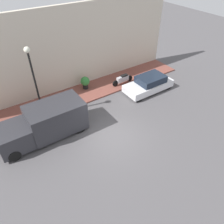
{
  "coord_description": "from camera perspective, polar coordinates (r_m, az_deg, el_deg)",
  "views": [
    {
      "loc": [
        -8.22,
        5.53,
        9.8
      ],
      "look_at": [
        1.38,
        -0.95,
        0.6
      ],
      "focal_mm": 35.0,
      "sensor_mm": 36.0,
      "label": 1
    }
  ],
  "objects": [
    {
      "name": "ground_plane",
      "position": [
        13.94,
        -0.06,
        -6.21
      ],
      "size": [
        60.0,
        60.0,
        0.0
      ],
      "primitive_type": "plane",
      "color": "#514F51"
    },
    {
      "name": "delivery_van",
      "position": [
        13.88,
        -17.38,
        -2.77
      ],
      "size": [
        2.06,
        5.28,
        2.07
      ],
      "color": "#2D2D33",
      "rests_on": "ground_plane"
    },
    {
      "name": "parked_car",
      "position": [
        18.05,
        9.63,
        7.26
      ],
      "size": [
        1.76,
        4.04,
        1.27
      ],
      "color": "silver",
      "rests_on": "ground_plane"
    },
    {
      "name": "building_facade",
      "position": [
        17.26,
        -13.11,
        15.03
      ],
      "size": [
        0.3,
        19.71,
        6.42
      ],
      "color": "beige",
      "rests_on": "ground_plane"
    },
    {
      "name": "potted_plant",
      "position": [
        18.01,
        -7.03,
        7.82
      ],
      "size": [
        0.74,
        0.74,
        1.03
      ],
      "color": "black",
      "rests_on": "sidewalk"
    },
    {
      "name": "streetlamp",
      "position": [
        14.28,
        -20.06,
        9.85
      ],
      "size": [
        0.37,
        0.37,
        4.95
      ],
      "color": "black",
      "rests_on": "sidewalk"
    },
    {
      "name": "scooter_silver",
      "position": [
        18.62,
        2.83,
        8.58
      ],
      "size": [
        0.3,
        2.02,
        0.79
      ],
      "color": "#B7B7BF",
      "rests_on": "sidewalk"
    },
    {
      "name": "sidewalk",
      "position": [
        17.53,
        -9.73,
        4.08
      ],
      "size": [
        2.65,
        19.71,
        0.11
      ],
      "color": "brown",
      "rests_on": "ground_plane"
    }
  ]
}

